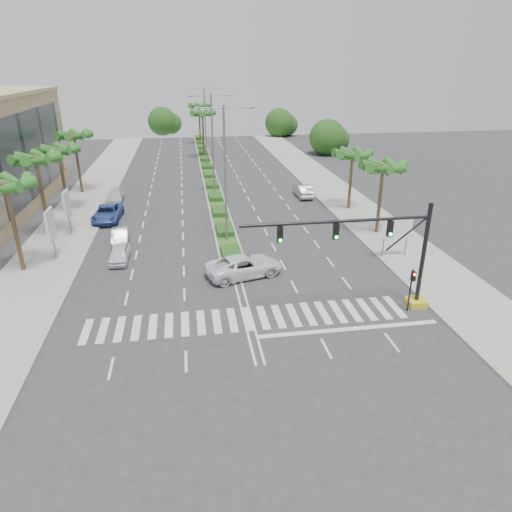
% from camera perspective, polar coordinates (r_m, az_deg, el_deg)
% --- Properties ---
extents(ground, '(160.00, 160.00, 0.00)m').
position_cam_1_polar(ground, '(29.57, -1.02, -7.85)').
color(ground, '#333335').
rests_on(ground, ground).
extents(footpath_right, '(6.00, 120.00, 0.15)m').
position_cam_1_polar(footpath_right, '(51.13, 12.95, 5.19)').
color(footpath_right, gray).
rests_on(footpath_right, ground).
extents(footpath_left, '(6.00, 120.00, 0.15)m').
position_cam_1_polar(footpath_left, '(49.07, -22.35, 3.27)').
color(footpath_left, gray).
rests_on(footpath_left, ground).
extents(median, '(2.20, 75.00, 0.20)m').
position_cam_1_polar(median, '(71.86, -6.07, 10.69)').
color(median, gray).
rests_on(median, ground).
extents(median_grass, '(1.80, 75.00, 0.04)m').
position_cam_1_polar(median_grass, '(71.84, -6.07, 10.79)').
color(median_grass, '#32581E').
rests_on(median_grass, median).
extents(signal_gantry, '(12.60, 1.20, 7.20)m').
position_cam_1_polar(signal_gantry, '(30.51, 16.44, -0.56)').
color(signal_gantry, gold).
rests_on(signal_gantry, ground).
extents(pedestrian_signal, '(0.28, 0.36, 3.00)m').
position_cam_1_polar(pedestrian_signal, '(31.11, 18.89, -3.28)').
color(pedestrian_signal, black).
rests_on(pedestrian_signal, ground).
extents(direction_sign, '(2.70, 0.11, 3.40)m').
position_cam_1_polar(direction_sign, '(39.33, 17.15, 3.06)').
color(direction_sign, slate).
rests_on(direction_sign, ground).
extents(billboard_near, '(0.18, 2.10, 4.35)m').
position_cam_1_polar(billboard_near, '(40.67, -24.29, 3.42)').
color(billboard_near, slate).
rests_on(billboard_near, ground).
extents(billboard_far, '(0.18, 2.10, 4.35)m').
position_cam_1_polar(billboard_far, '(46.22, -22.54, 5.88)').
color(billboard_far, slate).
rests_on(billboard_far, ground).
extents(palm_left_near, '(4.57, 4.68, 7.55)m').
position_cam_1_polar(palm_left_near, '(38.48, -28.77, 7.43)').
color(palm_left_near, brown).
rests_on(palm_left_near, ground).
extents(palm_left_mid, '(4.57, 4.68, 7.95)m').
position_cam_1_polar(palm_left_mid, '(45.84, -25.78, 10.56)').
color(palm_left_mid, brown).
rests_on(palm_left_mid, ground).
extents(palm_left_far, '(4.57, 4.68, 7.35)m').
position_cam_1_polar(palm_left_far, '(53.54, -23.43, 11.79)').
color(palm_left_far, brown).
rests_on(palm_left_far, ground).
extents(palm_left_end, '(4.57, 4.68, 7.75)m').
position_cam_1_polar(palm_left_end, '(61.18, -21.79, 13.58)').
color(palm_left_end, brown).
rests_on(palm_left_end, ground).
extents(palm_right_near, '(4.57, 4.68, 7.05)m').
position_cam_1_polar(palm_right_near, '(44.00, 15.61, 10.38)').
color(palm_right_near, brown).
rests_on(palm_right_near, ground).
extents(palm_right_far, '(4.57, 4.68, 6.75)m').
position_cam_1_polar(palm_right_far, '(51.31, 11.97, 12.07)').
color(palm_right_far, brown).
rests_on(palm_right_far, ground).
extents(palm_median_a, '(4.57, 4.68, 8.05)m').
position_cam_1_polar(palm_median_a, '(80.66, -6.71, 17.08)').
color(palm_median_a, brown).
rests_on(palm_median_a, ground).
extents(palm_median_b, '(4.57, 4.68, 8.05)m').
position_cam_1_polar(palm_median_b, '(95.58, -7.15, 17.95)').
color(palm_median_b, brown).
rests_on(palm_median_b, ground).
extents(streetlight_near, '(5.10, 0.25, 12.00)m').
position_cam_1_polar(streetlight_near, '(40.21, -3.90, 10.91)').
color(streetlight_near, slate).
rests_on(streetlight_near, ground).
extents(streetlight_mid, '(5.10, 0.25, 12.00)m').
position_cam_1_polar(streetlight_mid, '(55.92, -5.46, 14.24)').
color(streetlight_mid, slate).
rests_on(streetlight_mid, ground).
extents(streetlight_far, '(5.10, 0.25, 12.00)m').
position_cam_1_polar(streetlight_far, '(71.76, -6.35, 16.10)').
color(streetlight_far, slate).
rests_on(streetlight_far, ground).
extents(car_parked_a, '(1.59, 3.88, 1.32)m').
position_cam_1_polar(car_parked_a, '(39.27, -16.70, 0.28)').
color(car_parked_a, white).
rests_on(car_parked_a, ground).
extents(car_parked_b, '(1.61, 4.04, 1.31)m').
position_cam_1_polar(car_parked_b, '(43.27, -16.61, 2.37)').
color(car_parked_b, silver).
rests_on(car_parked_b, ground).
extents(car_parked_c, '(2.86, 5.74, 1.56)m').
position_cam_1_polar(car_parked_c, '(50.06, -18.06, 5.10)').
color(car_parked_c, '#32509B').
rests_on(car_parked_c, ground).
extents(car_parked_d, '(1.88, 4.54, 1.31)m').
position_cam_1_polar(car_parked_d, '(56.96, -17.18, 7.15)').
color(car_parked_d, silver).
rests_on(car_parked_d, ground).
extents(car_crossing, '(6.46, 4.25, 1.65)m').
position_cam_1_polar(car_crossing, '(34.96, -1.50, -1.24)').
color(car_crossing, white).
rests_on(car_crossing, ground).
extents(car_right, '(1.64, 4.63, 1.52)m').
position_cam_1_polar(car_right, '(56.78, 5.92, 8.12)').
color(car_right, '#A9A8AD').
rests_on(car_right, ground).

